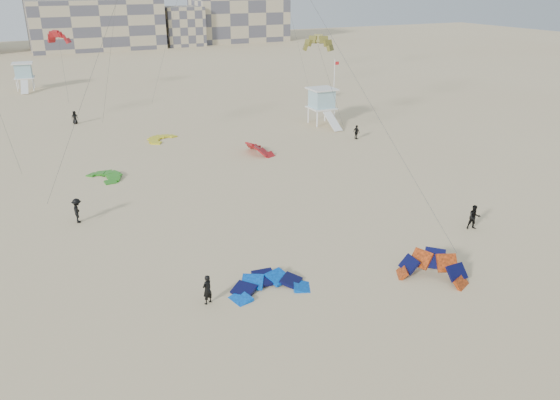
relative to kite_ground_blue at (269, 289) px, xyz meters
name	(u,v)px	position (x,y,z in m)	size (l,w,h in m)	color
ground	(292,326)	(-0.48, -3.84, 0.00)	(320.00, 320.00, 0.00)	beige
kite_ground_blue	(269,289)	(0.00, 0.00, 0.00)	(4.31, 4.43, 1.05)	#006BF8
kite_ground_orange	(431,278)	(9.37, -3.12, 0.00)	(4.14, 3.31, 2.56)	#FF5516
kite_ground_green	(105,178)	(-5.40, 23.92, 0.00)	(3.49, 3.69, 0.61)	#358D13
kite_ground_red_far	(260,153)	(10.32, 24.81, 0.00)	(3.76, 3.49, 1.88)	#B0171C
kite_ground_yellow	(161,140)	(2.38, 34.22, 0.00)	(3.53, 3.71, 0.41)	#FFF42F
kitesurfer_main	(207,289)	(-3.69, 0.16, 0.88)	(0.64, 0.42, 1.76)	black
kitesurfer_b	(474,217)	(16.74, 1.13, 0.91)	(0.89, 0.69, 1.83)	black
kitesurfer_c	(78,211)	(-8.79, 14.73, 0.94)	(1.21, 0.70, 1.88)	black
kitesurfer_d	(357,132)	(22.29, 24.92, 0.80)	(0.94, 0.39, 1.60)	black
kitesurfer_e	(75,117)	(-5.42, 46.04, 0.82)	(0.80, 0.52, 1.63)	black
kitesurfer_f	(327,91)	(31.03, 46.41, 0.94)	(1.75, 0.56, 1.89)	black
kite_fly_olive	(318,45)	(17.96, 26.58, 10.37)	(6.20, 4.40, 10.61)	brown
kite_fly_red	(59,38)	(-4.62, 63.37, 8.77)	(5.12, 11.88, 9.35)	#B0171C
lifeguard_tower_near	(322,106)	(22.22, 32.74, 2.20)	(3.22, 6.08, 4.43)	white
lifeguard_tower_far	(24,77)	(-9.90, 73.00, 2.16)	(3.38, 6.12, 4.37)	white
flagpole	(334,90)	(24.01, 32.92, 4.07)	(0.63, 0.10, 7.75)	white
condo_mid	(96,24)	(9.52, 126.16, 6.00)	(32.00, 16.00, 12.00)	tan
condo_east	(239,12)	(49.52, 128.16, 8.00)	(26.00, 14.00, 16.00)	tan
condo_fill_right	(182,26)	(31.52, 124.16, 5.00)	(10.00, 10.00, 10.00)	tan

